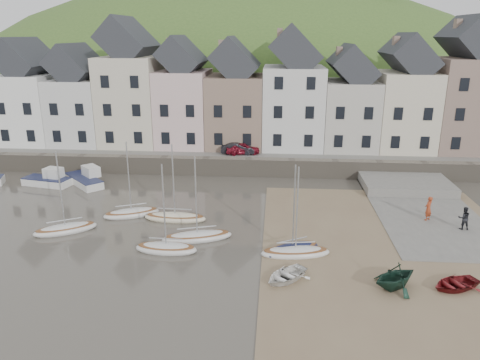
# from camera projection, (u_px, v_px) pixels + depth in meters

# --- Properties ---
(ground) EXTENTS (160.00, 160.00, 0.00)m
(ground) POSITION_uv_depth(u_px,v_px,m) (233.00, 249.00, 31.13)
(ground) COLOR #413C33
(ground) RESTS_ON ground
(quay_land) EXTENTS (90.00, 30.00, 1.50)m
(quay_land) POSITION_uv_depth(u_px,v_px,m) (255.00, 137.00, 61.29)
(quay_land) COLOR #3F6026
(quay_land) RESTS_ON ground
(quay_street) EXTENTS (70.00, 7.00, 0.10)m
(quay_street) POSITION_uv_depth(u_px,v_px,m) (250.00, 152.00, 50.13)
(quay_street) COLOR slate
(quay_street) RESTS_ON quay_land
(seawall) EXTENTS (70.00, 1.20, 1.80)m
(seawall) POSITION_uv_depth(u_px,v_px,m) (248.00, 167.00, 47.00)
(seawall) COLOR slate
(seawall) RESTS_ON ground
(beach) EXTENTS (18.00, 26.00, 0.06)m
(beach) POSITION_uv_depth(u_px,v_px,m) (398.00, 254.00, 30.30)
(beach) COLOR #7C644B
(beach) RESTS_ON ground
(slipway) EXTENTS (8.00, 18.00, 0.12)m
(slipway) POSITION_uv_depth(u_px,v_px,m) (424.00, 211.00, 37.58)
(slipway) COLOR slate
(slipway) RESTS_ON ground
(hillside) EXTENTS (134.40, 84.00, 84.00)m
(hillside) POSITION_uv_depth(u_px,v_px,m) (237.00, 197.00, 93.96)
(hillside) COLOR #3F6026
(hillside) RESTS_ON ground
(townhouse_terrace) EXTENTS (61.05, 8.00, 13.93)m
(townhouse_terrace) POSITION_uv_depth(u_px,v_px,m) (268.00, 95.00, 51.56)
(townhouse_terrace) COLOR white
(townhouse_terrace) RESTS_ON quay_land
(sailboat_0) EXTENTS (4.65, 3.15, 6.32)m
(sailboat_0) POSITION_uv_depth(u_px,v_px,m) (132.00, 213.00, 36.65)
(sailboat_0) COLOR silver
(sailboat_0) RESTS_ON ground
(sailboat_1) EXTENTS (4.64, 3.53, 6.32)m
(sailboat_1) POSITION_uv_depth(u_px,v_px,m) (65.00, 229.00, 33.68)
(sailboat_1) COLOR silver
(sailboat_1) RESTS_ON ground
(sailboat_2) EXTENTS (4.98, 1.69, 6.32)m
(sailboat_2) POSITION_uv_depth(u_px,v_px,m) (175.00, 217.00, 35.81)
(sailboat_2) COLOR beige
(sailboat_2) RESTS_ON ground
(sailboat_3) EXTENTS (4.25, 1.66, 6.32)m
(sailboat_3) POSITION_uv_depth(u_px,v_px,m) (166.00, 248.00, 30.65)
(sailboat_3) COLOR silver
(sailboat_3) RESTS_ON ground
(sailboat_4) EXTENTS (5.21, 2.90, 6.32)m
(sailboat_4) POSITION_uv_depth(u_px,v_px,m) (197.00, 236.00, 32.41)
(sailboat_4) COLOR silver
(sailboat_4) RESTS_ON ground
(sailboat_5) EXTENTS (4.18, 3.25, 6.32)m
(sailboat_5) POSITION_uv_depth(u_px,v_px,m) (292.00, 249.00, 30.49)
(sailboat_5) COLOR #141A3F
(sailboat_5) RESTS_ON ground
(sailboat_6) EXTENTS (4.77, 2.17, 6.32)m
(sailboat_6) POSITION_uv_depth(u_px,v_px,m) (295.00, 252.00, 30.10)
(sailboat_6) COLOR silver
(sailboat_6) RESTS_ON ground
(motorboat_0) EXTENTS (4.87, 2.64, 1.70)m
(motorboat_0) POSITION_uv_depth(u_px,v_px,m) (49.00, 179.00, 44.05)
(motorboat_0) COLOR silver
(motorboat_0) RESTS_ON ground
(motorboat_2) EXTENTS (5.01, 4.99, 1.70)m
(motorboat_2) POSITION_uv_depth(u_px,v_px,m) (86.00, 178.00, 44.36)
(motorboat_2) COLOR silver
(motorboat_2) RESTS_ON ground
(rowboat_white) EXTENTS (3.61, 3.64, 0.62)m
(rowboat_white) POSITION_uv_depth(u_px,v_px,m) (286.00, 275.00, 27.00)
(rowboat_white) COLOR white
(rowboat_white) RESTS_ON beach
(rowboat_green) EXTENTS (3.85, 3.74, 1.55)m
(rowboat_green) POSITION_uv_depth(u_px,v_px,m) (395.00, 276.00, 25.98)
(rowboat_green) COLOR #173428
(rowboat_green) RESTS_ON beach
(rowboat_red) EXTENTS (3.55, 3.14, 0.61)m
(rowboat_red) POSITION_uv_depth(u_px,v_px,m) (455.00, 283.00, 26.10)
(rowboat_red) COLOR maroon
(rowboat_red) RESTS_ON beach
(person_red) EXTENTS (0.83, 0.81, 1.92)m
(person_red) POSITION_uv_depth(u_px,v_px,m) (428.00, 208.00, 35.36)
(person_red) COLOR #9F3A1D
(person_red) RESTS_ON slipway
(person_dark) EXTENTS (0.86, 0.68, 1.74)m
(person_dark) POSITION_uv_depth(u_px,v_px,m) (464.00, 218.00, 33.73)
(person_dark) COLOR black
(person_dark) RESTS_ON slipway
(car_left) EXTENTS (3.87, 2.16, 1.24)m
(car_left) POSITION_uv_depth(u_px,v_px,m) (243.00, 148.00, 49.03)
(car_left) COLOR maroon
(car_left) RESTS_ON quay_street
(car_right) EXTENTS (3.63, 1.32, 1.19)m
(car_right) POSITION_uv_depth(u_px,v_px,m) (238.00, 149.00, 49.08)
(car_right) COLOR black
(car_right) RESTS_ON quay_street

